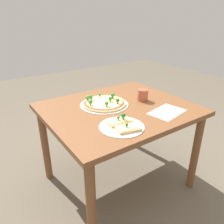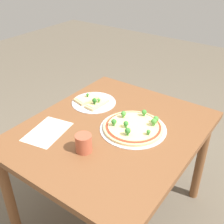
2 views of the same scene
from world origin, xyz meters
The scene contains 6 objects.
ground_plane centered at (0.00, 0.00, 0.00)m, with size 8.00×8.00×0.00m, color brown.
dining_table centered at (0.00, 0.00, 0.62)m, with size 1.08×0.92×0.72m.
pizza_tray_whole centered at (-0.07, 0.10, 0.73)m, with size 0.37×0.37×0.07m.
pizza_tray_slice centered at (-0.16, -0.27, 0.73)m, with size 0.29×0.29×0.07m.
drinking_cup centered at (0.24, 0.00, 0.76)m, with size 0.08×0.08×0.09m, color #AD5138.
paper_menu centered at (0.23, -0.27, 0.72)m, with size 0.26×0.18×0.00m, color silver.
Camera 2 is at (1.06, 0.76, 1.62)m, focal length 45.00 mm.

